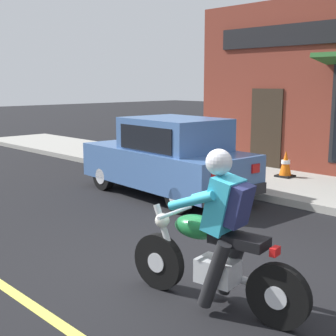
{
  "coord_description": "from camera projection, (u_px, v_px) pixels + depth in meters",
  "views": [
    {
      "loc": [
        -3.91,
        -3.64,
        2.24
      ],
      "look_at": [
        1.03,
        1.41,
        0.95
      ],
      "focal_mm": 50.0,
      "sensor_mm": 36.0,
      "label": 1
    }
  ],
  "objects": [
    {
      "name": "ground_plane",
      "position": [
        189.0,
        271.0,
        5.65
      ],
      "size": [
        80.0,
        80.0,
        0.0
      ],
      "primitive_type": "plane",
      "color": "black"
    },
    {
      "name": "sidewalk_curb",
      "position": [
        235.0,
        176.0,
        11.04
      ],
      "size": [
        2.6,
        22.0,
        0.14
      ],
      "primitive_type": "cube",
      "color": "#9E9B93",
      "rests_on": "ground"
    },
    {
      "name": "motorcycle_with_rider",
      "position": [
        216.0,
        243.0,
        4.63
      ],
      "size": [
        0.65,
        2.01,
        1.62
      ],
      "color": "black",
      "rests_on": "ground"
    },
    {
      "name": "car_hatchback",
      "position": [
        168.0,
        158.0,
        9.33
      ],
      "size": [
        1.89,
        3.88,
        1.57
      ],
      "color": "black",
      "rests_on": "ground"
    },
    {
      "name": "traffic_cone",
      "position": [
        286.0,
        164.0,
        10.56
      ],
      "size": [
        0.36,
        0.36,
        0.6
      ],
      "color": "black",
      "rests_on": "sidewalk_curb"
    }
  ]
}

